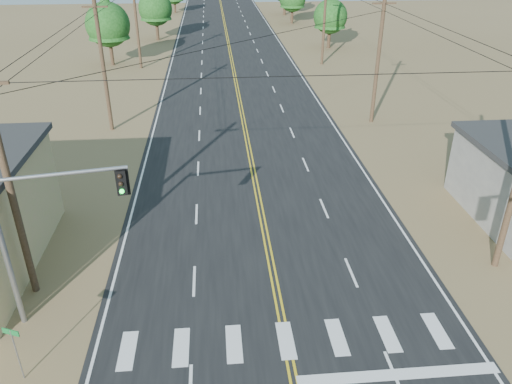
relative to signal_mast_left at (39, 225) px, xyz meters
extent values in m
cube|color=black|center=(9.02, 19.78, -4.34)|extent=(15.00, 200.00, 0.02)
cylinder|color=#4C3826|center=(-1.48, 1.78, 0.65)|extent=(0.30, 0.30, 10.00)
cylinder|color=#4C3826|center=(-1.48, 21.78, 0.65)|extent=(0.30, 0.30, 10.00)
cube|color=#4C3826|center=(-1.48, 21.78, 4.85)|extent=(1.80, 0.12, 0.12)
cylinder|color=#4C3826|center=(-1.48, 41.78, 0.65)|extent=(0.30, 0.30, 10.00)
cylinder|color=#4C3826|center=(19.52, 21.78, 0.65)|extent=(0.30, 0.30, 10.00)
cube|color=#4C3826|center=(19.52, 21.78, 4.85)|extent=(1.80, 0.12, 0.12)
cylinder|color=#4C3826|center=(19.52, 41.78, 0.65)|extent=(0.30, 0.30, 10.00)
cylinder|color=gray|center=(-1.36, -0.22, -1.24)|extent=(0.21, 0.21, 6.21)
cylinder|color=gray|center=(1.01, 0.17, 1.96)|extent=(4.76, 0.93, 0.14)
cube|color=black|center=(3.12, 0.52, 1.38)|extent=(0.35, 0.31, 0.98)
sphere|color=black|center=(3.09, 0.36, 1.69)|extent=(0.18, 0.18, 0.18)
sphere|color=black|center=(3.09, 0.36, 1.38)|extent=(0.18, 0.18, 0.18)
sphere|color=#0CE533|center=(3.09, 0.36, 1.07)|extent=(0.18, 0.18, 0.18)
cylinder|color=gray|center=(-0.43, -3.19, -3.23)|extent=(0.05, 0.05, 2.23)
cube|color=#0E6629|center=(-0.43, -3.19, -2.21)|extent=(0.63, 0.28, 0.22)
cylinder|color=#3F2D1E|center=(-4.95, 43.55, -2.86)|extent=(0.40, 0.40, 2.98)
cone|color=#123E11|center=(-4.95, 43.55, 1.29)|extent=(4.64, 4.64, 5.30)
sphere|color=#123E11|center=(-4.95, 43.55, 0.21)|extent=(4.97, 4.97, 4.97)
cylinder|color=#3F2D1E|center=(-0.98, 58.35, -2.94)|extent=(0.44, 0.44, 2.80)
cone|color=#123E11|center=(-0.98, 58.35, 0.95)|extent=(4.36, 4.36, 4.99)
sphere|color=#123E11|center=(-0.98, 58.35, -0.06)|extent=(4.67, 4.67, 4.67)
cylinder|color=#3F2D1E|center=(0.02, 85.14, -3.26)|extent=(0.40, 0.40, 2.17)
cylinder|color=#3F2D1E|center=(22.28, 50.76, -3.03)|extent=(0.44, 0.44, 2.63)
cone|color=#123E11|center=(22.28, 50.76, 0.62)|extent=(4.09, 4.09, 4.67)
sphere|color=#123E11|center=(22.28, 50.76, -0.33)|extent=(4.38, 4.38, 4.38)
cylinder|color=#3F2D1E|center=(20.39, 70.88, -3.03)|extent=(0.44, 0.44, 2.63)
cylinder|color=#3F2D1E|center=(20.49, 80.66, -2.77)|extent=(0.50, 0.50, 3.15)
camera|label=1|loc=(6.62, -16.37, 9.64)|focal=35.00mm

